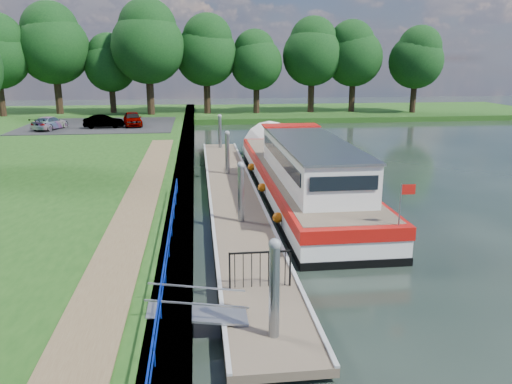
{
  "coord_description": "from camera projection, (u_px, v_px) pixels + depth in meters",
  "views": [
    {
      "loc": [
        -1.72,
        -11.31,
        7.01
      ],
      "look_at": [
        0.73,
        9.42,
        1.4
      ],
      "focal_mm": 35.0,
      "sensor_mm": 36.0,
      "label": 1
    }
  ],
  "objects": [
    {
      "name": "bank_edge",
      "position": [
        183.0,
        185.0,
        26.85
      ],
      "size": [
        1.1,
        90.0,
        0.78
      ],
      "primitive_type": "cube",
      "color": "#473D2D",
      "rests_on": "ground"
    },
    {
      "name": "ground",
      "position": [
        271.0,
        339.0,
        12.86
      ],
      "size": [
        160.0,
        160.0,
        0.0
      ],
      "primitive_type": "plane",
      "color": "black",
      "rests_on": "ground"
    },
    {
      "name": "car_a",
      "position": [
        133.0,
        119.0,
        46.9
      ],
      "size": [
        2.28,
        4.14,
        1.33
      ],
      "primitive_type": "imported",
      "rotation": [
        0.0,
        0.0,
        0.19
      ],
      "color": "#999999",
      "rests_on": "carpark"
    },
    {
      "name": "blue_fence",
      "position": [
        167.0,
        253.0,
        15.08
      ],
      "size": [
        0.04,
        18.04,
        0.72
      ],
      "color": "#0C2DBF",
      "rests_on": "riverbank"
    },
    {
      "name": "car_b",
      "position": [
        104.0,
        121.0,
        45.6
      ],
      "size": [
        3.68,
        1.64,
        1.18
      ],
      "primitive_type": "imported",
      "rotation": [
        0.0,
        0.0,
        1.68
      ],
      "color": "#999999",
      "rests_on": "carpark"
    },
    {
      "name": "carpark",
      "position": [
        100.0,
        125.0,
        47.84
      ],
      "size": [
        14.0,
        12.0,
        0.06
      ],
      "primitive_type": "cube",
      "color": "black",
      "rests_on": "riverbank"
    },
    {
      "name": "gate_panel",
      "position": [
        260.0,
        264.0,
        14.67
      ],
      "size": [
        1.85,
        0.05,
        1.15
      ],
      "color": "black",
      "rests_on": "ground"
    },
    {
      "name": "gangway",
      "position": [
        198.0,
        312.0,
        12.96
      ],
      "size": [
        2.58,
        1.0,
        0.92
      ],
      "color": "#A5A8AD",
      "rests_on": "ground"
    },
    {
      "name": "mooring_piles",
      "position": [
        233.0,
        176.0,
        24.99
      ],
      "size": [
        0.3,
        27.3,
        3.55
      ],
      "color": "gray",
      "rests_on": "ground"
    },
    {
      "name": "barge",
      "position": [
        298.0,
        172.0,
        26.85
      ],
      "size": [
        4.36,
        21.15,
        4.78
      ],
      "color": "black",
      "rests_on": "ground"
    },
    {
      "name": "car_c",
      "position": [
        50.0,
        123.0,
        44.62
      ],
      "size": [
        2.79,
        4.34,
        1.17
      ],
      "primitive_type": "imported",
      "rotation": [
        0.0,
        0.0,
        2.83
      ],
      "color": "#999999",
      "rests_on": "carpark"
    },
    {
      "name": "footpath",
      "position": [
        132.0,
        220.0,
        19.82
      ],
      "size": [
        1.6,
        40.0,
        0.05
      ],
      "primitive_type": "cube",
      "color": "brown",
      "rests_on": "riverbank"
    },
    {
      "name": "pontoon",
      "position": [
        233.0,
        197.0,
        25.28
      ],
      "size": [
        2.5,
        30.0,
        0.56
      ],
      "color": "brown",
      "rests_on": "ground"
    },
    {
      "name": "horizon_trees",
      "position": [
        196.0,
        50.0,
        57.3
      ],
      "size": [
        54.38,
        10.03,
        12.87
      ],
      "color": "#332316",
      "rests_on": "ground"
    },
    {
      "name": "far_bank",
      "position": [
        304.0,
        112.0,
        64.02
      ],
      "size": [
        60.0,
        18.0,
        0.6
      ],
      "primitive_type": "cube",
      "color": "#1A4012",
      "rests_on": "ground"
    }
  ]
}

